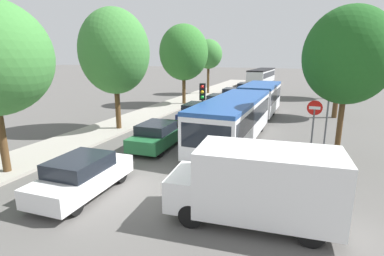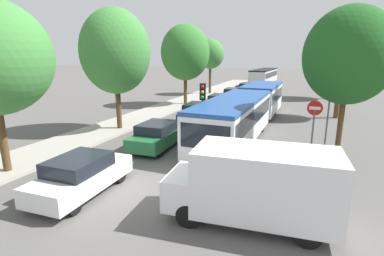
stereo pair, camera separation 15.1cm
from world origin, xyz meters
name	(u,v)px [view 1 (the left image)]	position (x,y,z in m)	size (l,w,h in m)	color
ground_plane	(139,188)	(0.00, 0.00, 0.00)	(200.00, 200.00, 0.00)	#565451
kerb_strip_left	(187,99)	(-6.62, 21.15, 0.07)	(3.20, 52.30, 0.14)	#9E998E
articulated_bus	(247,107)	(1.91, 10.93, 1.45)	(2.81, 16.97, 2.51)	silver
city_bus_rear	(262,75)	(-1.77, 42.30, 1.42)	(3.03, 11.52, 2.46)	silver
queued_car_white	(82,175)	(-1.63, -1.13, 0.72)	(1.86, 4.14, 1.42)	white
queued_car_green	(157,135)	(-1.65, 4.70, 0.71)	(1.85, 4.10, 1.41)	#236638
queued_car_navy	(197,113)	(-1.73, 11.12, 0.74)	(1.92, 4.27, 1.47)	navy
queued_car_silver	(218,102)	(-1.72, 16.53, 0.72)	(1.86, 4.13, 1.42)	#B7BABF
queued_car_blue	(231,95)	(-1.96, 22.30, 0.70)	(1.81, 4.02, 1.38)	#284799
queued_car_black	(245,89)	(-1.59, 27.98, 0.74)	(1.91, 4.24, 1.45)	black
white_van	(259,183)	(4.56, -0.69, 1.24)	(5.15, 2.37, 2.31)	white
traffic_light	(202,100)	(0.33, 6.29, 2.50)	(0.37, 0.39, 3.40)	#56595E
no_entry_sign	(313,120)	(6.03, 6.08, 1.88)	(0.70, 0.08, 2.82)	#56595E
direction_sign_post	(329,99)	(6.76, 8.70, 2.55)	(0.26, 1.39, 3.60)	#56595E
tree_left_mid	(114,52)	(-5.88, 7.27, 5.08)	(4.40, 4.40, 7.74)	#51381E
tree_left_far	(183,54)	(-5.82, 18.10, 4.92)	(4.66, 4.66, 7.70)	#51381E
tree_left_distant	(208,54)	(-6.07, 26.80, 4.88)	(3.34, 3.34, 6.67)	#51381E
tree_right_near	(348,56)	(7.20, 6.32, 4.86)	(3.94, 3.94, 7.05)	#51381E
tree_right_mid	(341,53)	(7.78, 16.85, 4.97)	(3.66, 3.66, 6.96)	#51381E
tree_right_far	(332,54)	(7.81, 28.10, 4.96)	(4.49, 4.49, 7.85)	#51381E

